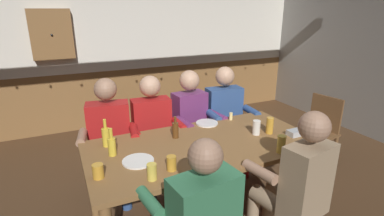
{
  "coord_description": "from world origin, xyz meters",
  "views": [
    {
      "loc": [
        -1.08,
        -2.22,
        1.87
      ],
      "look_at": [
        0.0,
        0.11,
        1.01
      ],
      "focal_mm": 27.69,
      "sensor_mm": 36.0,
      "label": 1
    }
  ],
  "objects_px": {
    "chair_empty_near_right": "(318,130)",
    "pint_glass_3": "(256,128)",
    "person_2": "(193,121)",
    "bottle_2": "(175,130)",
    "person_1": "(153,128)",
    "pint_glass_0": "(171,163)",
    "condiment_caddy": "(295,133)",
    "bottle_1": "(112,146)",
    "pint_glass_1": "(281,144)",
    "pint_glass_2": "(152,172)",
    "person_4": "(197,215)",
    "dining_table": "(204,153)",
    "plate_0": "(138,161)",
    "person_3": "(226,115)",
    "table_candle": "(231,116)",
    "wall_dart_cabinet": "(52,34)",
    "person_0": "(109,134)",
    "plate_1": "(207,123)",
    "bottle_0": "(106,136)",
    "pint_glass_5": "(98,171)",
    "person_5": "(296,182)"
  },
  "relations": [
    {
      "from": "chair_empty_near_right",
      "to": "plate_1",
      "type": "relative_size",
      "value": 3.93
    },
    {
      "from": "pint_glass_1",
      "to": "pint_glass_0",
      "type": "bearing_deg",
      "value": 172.88
    },
    {
      "from": "person_3",
      "to": "person_1",
      "type": "bearing_deg",
      "value": 4.25
    },
    {
      "from": "person_1",
      "to": "person_3",
      "type": "relative_size",
      "value": 0.98
    },
    {
      "from": "person_1",
      "to": "bottle_1",
      "type": "distance_m",
      "value": 0.82
    },
    {
      "from": "bottle_1",
      "to": "wall_dart_cabinet",
      "type": "distance_m",
      "value": 2.65
    },
    {
      "from": "person_0",
      "to": "bottle_0",
      "type": "height_order",
      "value": "person_0"
    },
    {
      "from": "person_0",
      "to": "condiment_caddy",
      "type": "height_order",
      "value": "person_0"
    },
    {
      "from": "pint_glass_2",
      "to": "wall_dart_cabinet",
      "type": "height_order",
      "value": "wall_dart_cabinet"
    },
    {
      "from": "dining_table",
      "to": "person_5",
      "type": "xyz_separation_m",
      "value": [
        0.38,
        -0.71,
        0.01
      ]
    },
    {
      "from": "table_candle",
      "to": "plate_0",
      "type": "distance_m",
      "value": 1.22
    },
    {
      "from": "bottle_0",
      "to": "pint_glass_5",
      "type": "distance_m",
      "value": 0.51
    },
    {
      "from": "bottle_1",
      "to": "person_3",
      "type": "bearing_deg",
      "value": 22.89
    },
    {
      "from": "table_candle",
      "to": "plate_1",
      "type": "distance_m",
      "value": 0.28
    },
    {
      "from": "pint_glass_0",
      "to": "pint_glass_3",
      "type": "bearing_deg",
      "value": 16.08
    },
    {
      "from": "person_3",
      "to": "condiment_caddy",
      "type": "relative_size",
      "value": 8.87
    },
    {
      "from": "chair_empty_near_right",
      "to": "pint_glass_2",
      "type": "bearing_deg",
      "value": 96.3
    },
    {
      "from": "dining_table",
      "to": "chair_empty_near_right",
      "type": "relative_size",
      "value": 2.27
    },
    {
      "from": "condiment_caddy",
      "to": "bottle_2",
      "type": "height_order",
      "value": "bottle_2"
    },
    {
      "from": "pint_glass_2",
      "to": "pint_glass_5",
      "type": "distance_m",
      "value": 0.37
    },
    {
      "from": "pint_glass_1",
      "to": "pint_glass_5",
      "type": "height_order",
      "value": "pint_glass_1"
    },
    {
      "from": "bottle_0",
      "to": "pint_glass_5",
      "type": "bearing_deg",
      "value": -105.73
    },
    {
      "from": "pint_glass_0",
      "to": "pint_glass_2",
      "type": "xyz_separation_m",
      "value": [
        -0.17,
        -0.06,
        0.0
      ]
    },
    {
      "from": "dining_table",
      "to": "table_candle",
      "type": "height_order",
      "value": "table_candle"
    },
    {
      "from": "chair_empty_near_right",
      "to": "person_4",
      "type": "bearing_deg",
      "value": 105.92
    },
    {
      "from": "person_4",
      "to": "pint_glass_0",
      "type": "distance_m",
      "value": 0.44
    },
    {
      "from": "person_2",
      "to": "person_3",
      "type": "height_order",
      "value": "person_3"
    },
    {
      "from": "chair_empty_near_right",
      "to": "pint_glass_3",
      "type": "height_order",
      "value": "pint_glass_3"
    },
    {
      "from": "pint_glass_1",
      "to": "pint_glass_2",
      "type": "distance_m",
      "value": 1.08
    },
    {
      "from": "person_4",
      "to": "bottle_1",
      "type": "distance_m",
      "value": 0.92
    },
    {
      "from": "bottle_1",
      "to": "pint_glass_5",
      "type": "height_order",
      "value": "bottle_1"
    },
    {
      "from": "bottle_0",
      "to": "wall_dart_cabinet",
      "type": "distance_m",
      "value": 2.46
    },
    {
      "from": "person_5",
      "to": "bottle_2",
      "type": "xyz_separation_m",
      "value": [
        -0.56,
        0.93,
        0.16
      ]
    },
    {
      "from": "person_2",
      "to": "pint_glass_1",
      "type": "distance_m",
      "value": 1.17
    },
    {
      "from": "pint_glass_0",
      "to": "table_candle",
      "type": "bearing_deg",
      "value": 36.63
    },
    {
      "from": "bottle_2",
      "to": "bottle_1",
      "type": "bearing_deg",
      "value": -169.85
    },
    {
      "from": "plate_1",
      "to": "bottle_2",
      "type": "xyz_separation_m",
      "value": [
        -0.42,
        -0.18,
        0.07
      ]
    },
    {
      "from": "condiment_caddy",
      "to": "pint_glass_0",
      "type": "relative_size",
      "value": 1.28
    },
    {
      "from": "dining_table",
      "to": "bottle_1",
      "type": "distance_m",
      "value": 0.79
    },
    {
      "from": "plate_1",
      "to": "condiment_caddy",
      "type": "bearing_deg",
      "value": -44.56
    },
    {
      "from": "plate_0",
      "to": "pint_glass_0",
      "type": "xyz_separation_m",
      "value": [
        0.19,
        -0.22,
        0.05
      ]
    },
    {
      "from": "chair_empty_near_right",
      "to": "plate_1",
      "type": "bearing_deg",
      "value": 75.79
    },
    {
      "from": "dining_table",
      "to": "plate_0",
      "type": "xyz_separation_m",
      "value": [
        -0.6,
        -0.08,
        0.1
      ]
    },
    {
      "from": "person_2",
      "to": "bottle_2",
      "type": "bearing_deg",
      "value": 44.57
    },
    {
      "from": "pint_glass_1",
      "to": "pint_glass_2",
      "type": "height_order",
      "value": "pint_glass_1"
    },
    {
      "from": "person_5",
      "to": "pint_glass_1",
      "type": "distance_m",
      "value": 0.36
    },
    {
      "from": "condiment_caddy",
      "to": "bottle_1",
      "type": "relative_size",
      "value": 0.61
    },
    {
      "from": "person_1",
      "to": "pint_glass_0",
      "type": "xyz_separation_m",
      "value": [
        -0.18,
        -1.02,
        0.13
      ]
    },
    {
      "from": "person_2",
      "to": "pint_glass_0",
      "type": "relative_size",
      "value": 11.3
    },
    {
      "from": "table_candle",
      "to": "wall_dart_cabinet",
      "type": "height_order",
      "value": "wall_dart_cabinet"
    }
  ]
}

